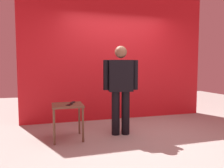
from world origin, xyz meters
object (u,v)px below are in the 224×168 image
at_px(standing_person, 121,85).
at_px(tv_remote, 73,102).
at_px(side_table, 68,110).
at_px(cell_phone, 69,105).

xyz_separation_m(standing_person, tv_remote, (-0.86, 0.12, -0.29)).
xyz_separation_m(side_table, cell_phone, (0.02, -0.08, 0.10)).
height_order(cell_phone, tv_remote, tv_remote).
bearing_deg(side_table, cell_phone, -72.49).
xyz_separation_m(cell_phone, tv_remote, (0.08, 0.19, 0.01)).
xyz_separation_m(standing_person, side_table, (-0.96, 0.01, -0.40)).
distance_m(side_table, cell_phone, 0.13).
bearing_deg(cell_phone, standing_person, 28.65).
bearing_deg(standing_person, side_table, 179.39).
distance_m(standing_person, side_table, 1.04).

